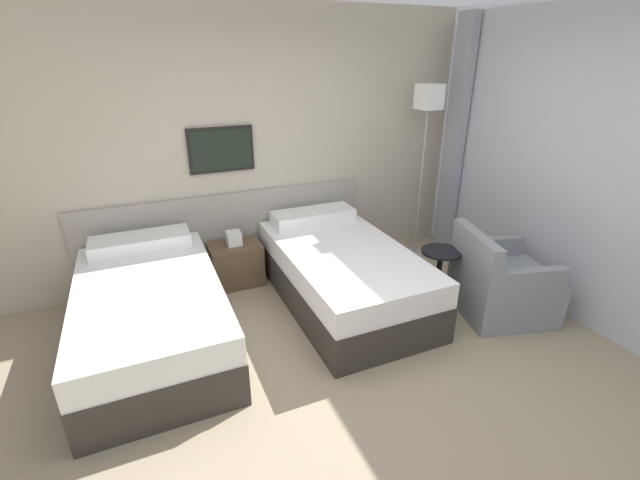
{
  "coord_description": "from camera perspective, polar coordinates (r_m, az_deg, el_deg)",
  "views": [
    {
      "loc": [
        -1.27,
        -2.03,
        2.23
      ],
      "look_at": [
        0.11,
        1.15,
        0.72
      ],
      "focal_mm": 24.0,
      "sensor_mm": 36.0,
      "label": 1
    }
  ],
  "objects": [
    {
      "name": "ground_plane",
      "position": [
        3.27,
        6.65,
        -19.55
      ],
      "size": [
        16.0,
        16.0,
        0.0
      ],
      "primitive_type": "plane",
      "color": "gray"
    },
    {
      "name": "wall_headboard",
      "position": [
        4.55,
        -7.36,
        11.54
      ],
      "size": [
        10.0,
        0.1,
        2.7
      ],
      "color": "#B7AD99",
      "rests_on": "ground_plane"
    },
    {
      "name": "wall_window",
      "position": [
        4.12,
        35.91,
        6.63
      ],
      "size": [
        0.21,
        4.72,
        2.7
      ],
      "color": "white",
      "rests_on": "ground_plane"
    },
    {
      "name": "bed_near_door",
      "position": [
        3.79,
        -21.52,
        -9.05
      ],
      "size": [
        1.09,
        1.95,
        0.7
      ],
      "color": "#332D28",
      "rests_on": "ground_plane"
    },
    {
      "name": "bed_near_window",
      "position": [
        4.13,
        2.99,
        -4.44
      ],
      "size": [
        1.09,
        1.95,
        0.7
      ],
      "color": "#332D28",
      "rests_on": "ground_plane"
    },
    {
      "name": "nightstand",
      "position": [
        4.53,
        -11.14,
        -3.05
      ],
      "size": [
        0.52,
        0.36,
        0.58
      ],
      "color": "brown",
      "rests_on": "ground_plane"
    },
    {
      "name": "floor_lamp",
      "position": [
        4.87,
        14.14,
        15.92
      ],
      "size": [
        0.24,
        0.24,
        1.95
      ],
      "color": "#9E9993",
      "rests_on": "ground_plane"
    },
    {
      "name": "side_table",
      "position": [
        4.2,
        15.61,
        -3.55
      ],
      "size": [
        0.37,
        0.37,
        0.55
      ],
      "color": "black",
      "rests_on": "ground_plane"
    },
    {
      "name": "armchair",
      "position": [
        4.28,
        22.91,
        -5.62
      ],
      "size": [
        0.93,
        0.93,
        0.81
      ],
      "rotation": [
        0.0,
        0.0,
        1.3
      ],
      "color": "gray",
      "rests_on": "ground_plane"
    }
  ]
}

